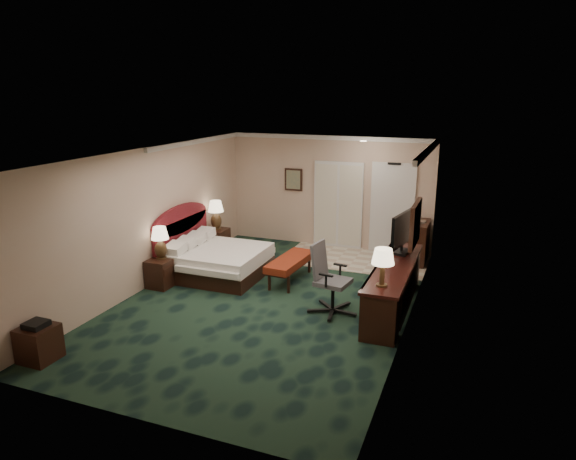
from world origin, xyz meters
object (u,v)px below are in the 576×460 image
at_px(lamp_far, 216,215).
at_px(minibar, 416,242).
at_px(nightstand_far, 217,242).
at_px(tv, 402,233).
at_px(bed_bench, 290,269).
at_px(desk, 393,288).
at_px(desk_chair, 333,279).
at_px(side_table, 39,343).
at_px(bed, 219,262).
at_px(lamp_near, 160,243).
at_px(nightstand_near, 161,273).

relative_size(lamp_far, minibar, 0.72).
bearing_deg(nightstand_far, tv, -12.18).
relative_size(bed_bench, minibar, 1.53).
distance_m(desk, tv, 1.09).
height_order(desk, desk_chair, desk_chair).
xyz_separation_m(side_table, desk, (4.41, 3.56, 0.15)).
relative_size(bed, desk, 0.64).
distance_m(lamp_near, minibar, 5.52).
height_order(lamp_near, bed_bench, lamp_near).
xyz_separation_m(lamp_far, bed_bench, (2.25, -1.06, -0.69)).
bearing_deg(nightstand_far, bed, -59.21).
xyz_separation_m(nightstand_near, minibar, (4.46, 3.27, 0.19)).
bearing_deg(nightstand_near, lamp_near, 98.75).
xyz_separation_m(bed, lamp_near, (-0.77, -0.90, 0.59)).
xyz_separation_m(bed, nightstand_near, (-0.77, -0.96, -0.01)).
distance_m(nightstand_far, lamp_near, 2.24).
distance_m(side_table, desk, 5.67).
height_order(nightstand_near, minibar, minibar).
relative_size(nightstand_far, side_table, 1.15).
distance_m(nightstand_far, desk, 4.73).
bearing_deg(side_table, bed, 79.49).
distance_m(nightstand_near, desk, 4.46).
bearing_deg(bed, nightstand_far, 120.79).
xyz_separation_m(lamp_near, bed_bench, (2.27, 1.13, -0.63)).
distance_m(lamp_near, desk_chair, 3.50).
distance_m(lamp_near, desk, 4.49).
bearing_deg(bed_bench, nightstand_near, -147.77).
distance_m(nightstand_near, side_table, 3.04).
bearing_deg(desk, desk_chair, -152.76).
bearing_deg(nightstand_near, minibar, 36.24).
bearing_deg(side_table, nightstand_near, 90.47).
relative_size(desk, tv, 2.88).
relative_size(desk, desk_chair, 2.31).
bearing_deg(desk_chair, tv, 61.11).
bearing_deg(desk_chair, minibar, 81.62).
relative_size(lamp_near, minibar, 0.68).
distance_m(nightstand_near, bed_bench, 2.55).
distance_m(bed, nightstand_far, 1.47).
bearing_deg(lamp_far, nightstand_near, -90.29).
bearing_deg(minibar, tv, -91.04).
bearing_deg(desk_chair, desk, 35.73).
bearing_deg(bed, lamp_near, -130.59).
bearing_deg(nightstand_near, bed, 51.42).
height_order(bed, nightstand_near, bed).
bearing_deg(bed_bench, tv, 6.64).
bearing_deg(nightstand_near, nightstand_far, 89.63).
xyz_separation_m(nightstand_near, side_table, (0.02, -3.04, -0.02)).
distance_m(nightstand_far, side_table, 5.26).
height_order(lamp_near, minibar, lamp_near).
bearing_deg(minibar, desk, -90.62).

